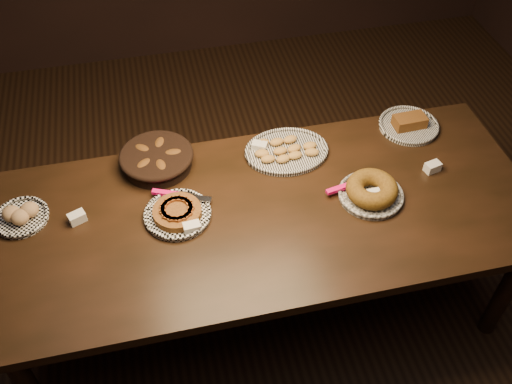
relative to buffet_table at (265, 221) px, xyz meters
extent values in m
plane|color=black|center=(0.00, 0.00, -0.68)|extent=(5.00, 5.00, 0.00)
cube|color=black|center=(0.00, 0.00, 0.05)|extent=(2.40, 1.00, 0.05)
cylinder|color=black|center=(1.08, -0.38, -0.33)|extent=(0.08, 0.08, 0.70)
cylinder|color=black|center=(-1.08, 0.38, -0.33)|extent=(0.08, 0.08, 0.70)
cylinder|color=black|center=(1.08, 0.38, -0.33)|extent=(0.08, 0.08, 0.70)
torus|color=white|center=(-0.37, 0.05, 0.09)|extent=(0.29, 0.29, 0.02)
cylinder|color=#47250E|center=(-0.37, 0.05, 0.10)|extent=(0.26, 0.26, 0.03)
cube|color=#5C300F|center=(-0.32, 0.07, 0.12)|extent=(0.04, 0.07, 0.01)
cube|color=#5C300F|center=(-0.33, 0.09, 0.12)|extent=(0.06, 0.06, 0.01)
cube|color=#5C300F|center=(-0.35, 0.10, 0.12)|extent=(0.07, 0.04, 0.01)
cube|color=#5C300F|center=(-0.38, 0.10, 0.12)|extent=(0.07, 0.03, 0.01)
cube|color=#5C300F|center=(-0.41, 0.09, 0.12)|extent=(0.07, 0.06, 0.01)
cube|color=#5C300F|center=(-0.42, 0.07, 0.12)|extent=(0.05, 0.07, 0.01)
cube|color=#5C300F|center=(-0.43, 0.04, 0.12)|extent=(0.03, 0.07, 0.01)
cube|color=#5C300F|center=(-0.42, 0.02, 0.12)|extent=(0.05, 0.07, 0.01)
cube|color=#5C300F|center=(-0.40, 0.00, 0.12)|extent=(0.07, 0.05, 0.01)
cube|color=#5C300F|center=(-0.37, -0.01, 0.12)|extent=(0.07, 0.02, 0.01)
cube|color=#5C300F|center=(-0.35, 0.00, 0.12)|extent=(0.07, 0.05, 0.01)
cube|color=#5C300F|center=(-0.33, 0.01, 0.12)|extent=(0.06, 0.07, 0.01)
cube|color=#5C300F|center=(-0.31, 0.04, 0.12)|extent=(0.03, 0.07, 0.01)
cube|color=#FF0C6F|center=(-0.41, 0.17, 0.10)|extent=(0.12, 0.07, 0.02)
cube|color=silver|center=(-0.29, 0.12, 0.10)|extent=(0.15, 0.09, 0.00)
torus|color=black|center=(0.19, 0.33, 0.09)|extent=(0.32, 0.32, 0.02)
ellipsoid|color=#AB7D31|center=(0.08, 0.28, 0.10)|extent=(0.07, 0.05, 0.03)
ellipsoid|color=#AB7D31|center=(0.15, 0.27, 0.10)|extent=(0.08, 0.06, 0.03)
ellipsoid|color=#AB7D31|center=(0.21, 0.28, 0.10)|extent=(0.07, 0.05, 0.03)
ellipsoid|color=#AB7D31|center=(0.29, 0.28, 0.10)|extent=(0.08, 0.06, 0.03)
ellipsoid|color=#AB7D31|center=(0.06, 0.33, 0.10)|extent=(0.07, 0.05, 0.03)
ellipsoid|color=#AB7D31|center=(0.15, 0.32, 0.10)|extent=(0.07, 0.05, 0.03)
ellipsoid|color=#AB7D31|center=(0.22, 0.33, 0.10)|extent=(0.08, 0.06, 0.03)
ellipsoid|color=#AB7D31|center=(0.30, 0.33, 0.10)|extent=(0.07, 0.05, 0.03)
ellipsoid|color=#AB7D31|center=(0.08, 0.40, 0.10)|extent=(0.08, 0.06, 0.03)
ellipsoid|color=#AB7D31|center=(0.15, 0.39, 0.10)|extent=(0.07, 0.05, 0.03)
ellipsoid|color=#AB7D31|center=(0.22, 0.39, 0.10)|extent=(0.08, 0.06, 0.03)
torus|color=black|center=(0.47, -0.03, 0.09)|extent=(0.29, 0.29, 0.02)
torus|color=brown|center=(0.47, -0.03, 0.13)|extent=(0.24, 0.24, 0.08)
cube|color=#FF0C6F|center=(0.34, 0.03, 0.10)|extent=(0.12, 0.05, 0.02)
cube|color=silver|center=(0.47, 0.05, 0.10)|extent=(0.15, 0.06, 0.00)
cylinder|color=black|center=(-0.42, 0.38, 0.11)|extent=(0.38, 0.38, 0.08)
torus|color=black|center=(-0.42, 0.38, 0.14)|extent=(0.34, 0.34, 0.03)
ellipsoid|color=#33150A|center=(-0.34, 0.37, 0.14)|extent=(0.10, 0.06, 0.05)
ellipsoid|color=#33150A|center=(-0.40, 0.45, 0.14)|extent=(0.08, 0.11, 0.05)
ellipsoid|color=#33150A|center=(-0.48, 0.43, 0.14)|extent=(0.11, 0.11, 0.05)
ellipsoid|color=#33150A|center=(-0.48, 0.33, 0.14)|extent=(0.11, 0.11, 0.05)
ellipsoid|color=#33150A|center=(-0.41, 0.30, 0.14)|extent=(0.07, 0.11, 0.05)
torus|color=white|center=(-1.02, 0.18, 0.09)|extent=(0.23, 0.23, 0.02)
ellipsoid|color=#9B6D47|center=(-1.05, 0.18, 0.12)|extent=(0.08, 0.08, 0.06)
ellipsoid|color=#9B6D47|center=(-0.98, 0.19, 0.12)|extent=(0.08, 0.08, 0.06)
ellipsoid|color=#9B6D47|center=(-1.02, 0.15, 0.12)|extent=(0.08, 0.08, 0.06)
torus|color=black|center=(0.83, 0.38, 0.09)|extent=(0.30, 0.30, 0.02)
cube|color=#47250E|center=(0.83, 0.38, 0.11)|extent=(0.16, 0.10, 0.06)
cube|color=white|center=(-0.32, -0.05, 0.10)|extent=(0.07, 0.05, 0.04)
cube|color=white|center=(0.06, 0.38, 0.10)|extent=(0.08, 0.07, 0.04)
cube|color=white|center=(0.49, -0.04, 0.10)|extent=(0.07, 0.05, 0.04)
cube|color=white|center=(-0.79, 0.12, 0.10)|extent=(0.08, 0.07, 0.04)
cube|color=white|center=(0.81, 0.07, 0.10)|extent=(0.08, 0.06, 0.04)
camera|label=1|loc=(-0.40, -1.59, 1.91)|focal=40.00mm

